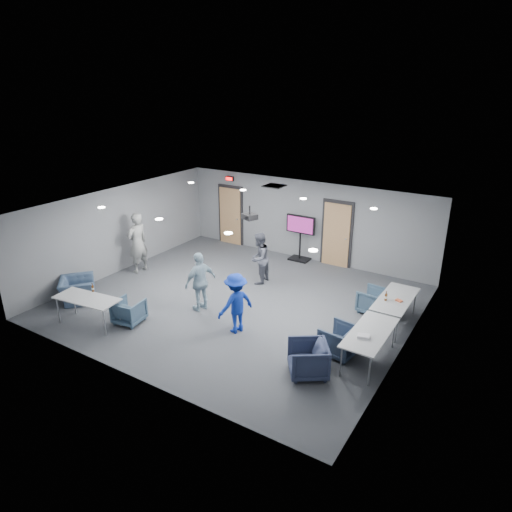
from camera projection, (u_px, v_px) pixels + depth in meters
The scene contains 29 objects.
floor at pixel (238, 302), 12.66m from camera, with size 9.00×9.00×0.00m, color #3A3D42.
ceiling at pixel (237, 208), 11.68m from camera, with size 9.00×9.00×0.00m, color silver.
wall_back at pixel (304, 220), 15.34m from camera, with size 9.00×0.02×2.70m, color slate.
wall_front at pixel (124, 318), 9.00m from camera, with size 9.00×0.02×2.70m, color slate.
wall_left at pixel (120, 229), 14.39m from camera, with size 0.02×8.00×2.70m, color slate.
wall_right at pixel (408, 296), 9.95m from camera, with size 0.02×8.00×2.70m, color slate.
door_left at pixel (231, 216), 16.88m from camera, with size 1.06×0.17×2.24m.
door_right at pixel (337, 234), 14.81m from camera, with size 1.06×0.17×2.24m.
exit_sign at pixel (230, 179), 16.37m from camera, with size 0.32×0.08×0.16m.
hvac_diffuser at pixel (274, 186), 14.15m from camera, with size 0.60×0.60×0.03m, color black.
downlights at pixel (237, 208), 11.69m from camera, with size 6.18×3.78×0.02m.
person_a at pixel (138, 243), 14.34m from camera, with size 0.71×0.47×1.94m, color gray.
person_b at pixel (259, 258), 13.59m from camera, with size 0.77×0.60×1.58m, color #4C4F5B.
person_c at pixel (200, 282), 11.97m from camera, with size 0.95×0.39×1.62m, color #9AB6C6.
person_d at pixel (236, 303), 10.92m from camera, with size 0.98×0.56×1.51m, color #173097.
chair_right_a at pixel (373, 301), 11.98m from camera, with size 0.70×0.72×0.66m, color #384D61.
chair_right_b at pixel (339, 340), 10.13m from camera, with size 0.74×0.76×0.69m, color #334259.
chair_right_c at pixel (308, 359), 9.42m from camera, with size 0.78×0.80×0.73m, color #323A56.
chair_front_a at pixel (129, 311), 11.48m from camera, with size 0.67×0.69×0.63m, color #3E566C.
chair_front_b at pixel (77, 290), 12.63m from camera, with size 1.00×0.87×0.65m, color #3C4E68.
table_right_a at pixel (396, 300), 11.25m from camera, with size 0.76×1.82×0.73m.
table_right_b at pixel (370, 334), 9.74m from camera, with size 0.76×1.83×0.73m.
table_front_left at pixel (87, 300), 11.26m from camera, with size 1.73×0.89×0.73m.
bottle_front at pixel (93, 288), 11.56m from camera, with size 0.06×0.06×0.23m.
bottle_right at pixel (386, 297), 11.08m from camera, with size 0.07×0.07×0.25m.
snack_box at pixel (399, 301), 11.07m from camera, with size 0.16×0.10×0.03m, color #D55D35.
wrapper at pixel (363, 336), 9.51m from camera, with size 0.25×0.17×0.06m, color silver.
tv_stand at pixel (300, 235), 15.30m from camera, with size 1.02×0.49×1.57m.
projector at pixel (250, 216), 11.99m from camera, with size 0.44×0.41×0.36m.
Camera 1 is at (6.42, -9.37, 5.74)m, focal length 32.00 mm.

